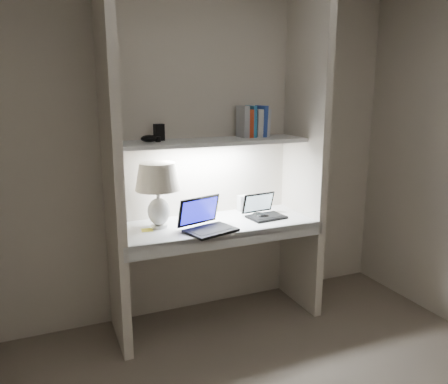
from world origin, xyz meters
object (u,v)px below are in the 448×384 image
table_lamp (158,184)px  book_row (253,122)px  laptop_netbook (263,212)px  laptop_main (206,223)px  speaker (243,203)px

table_lamp → book_row: 0.89m
laptop_netbook → book_row: bearing=89.4°
laptop_main → laptop_netbook: laptop_main is taller
laptop_main → laptop_netbook: (0.52, 0.14, -0.01)m
laptop_netbook → book_row: size_ratio=1.24×
book_row → table_lamp: bearing=-171.6°
table_lamp → book_row: book_row is taller
laptop_main → laptop_netbook: 0.53m
laptop_netbook → book_row: (-0.02, 0.17, 0.67)m
laptop_main → speaker: size_ratio=3.19×
table_lamp → speaker: table_lamp is taller
laptop_main → speaker: bearing=21.9°
laptop_netbook → speaker: bearing=98.9°
table_lamp → book_row: bearing=8.4°
laptop_netbook → book_row: book_row is taller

